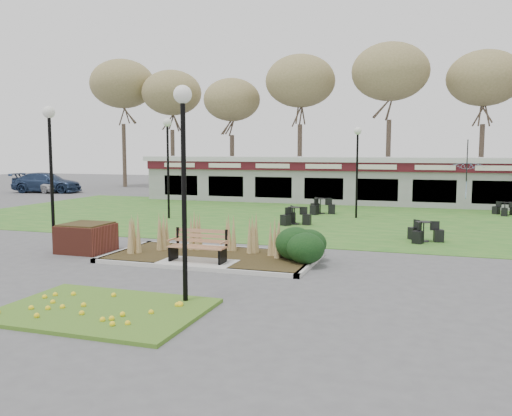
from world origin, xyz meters
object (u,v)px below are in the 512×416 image
(food_pavilion, at_px, (328,180))
(bistro_set_b, at_px, (320,209))
(car_black, at_px, (205,182))
(bistro_set_c, at_px, (423,235))
(bistro_set_d, at_px, (505,211))
(brick_planter, at_px, (86,237))
(lamp_post_far_left, at_px, (168,146))
(bistro_set_a, at_px, (294,219))
(car_blue, at_px, (47,183))
(car_silver, at_px, (41,184))
(lamp_post_mid_right, at_px, (357,152))
(lamp_post_near_left, at_px, (183,146))
(patio_umbrella, at_px, (466,180))
(lamp_post_mid_left, at_px, (50,146))
(park_bench, at_px, (199,245))

(food_pavilion, bearing_deg, bistro_set_b, -82.77)
(food_pavilion, xyz_separation_m, car_black, (-11.62, 7.04, -0.79))
(bistro_set_b, distance_m, bistro_set_c, 9.07)
(food_pavilion, distance_m, bistro_set_d, 10.64)
(brick_planter, relative_size, lamp_post_far_left, 0.31)
(bistro_set_a, xyz_separation_m, car_blue, (-22.98, 11.61, 0.50))
(bistro_set_c, height_order, car_silver, car_silver)
(brick_planter, height_order, lamp_post_mid_right, lamp_post_mid_right)
(lamp_post_near_left, distance_m, bistro_set_d, 21.69)
(bistro_set_a, bearing_deg, car_black, 124.64)
(bistro_set_b, bearing_deg, brick_planter, -111.98)
(brick_planter, distance_m, bistro_set_d, 20.86)
(bistro_set_d, relative_size, car_silver, 0.31)
(lamp_post_near_left, xyz_separation_m, patio_umbrella, (6.62, 20.24, -1.67))
(brick_planter, xyz_separation_m, patio_umbrella, (12.40, 15.74, 1.29))
(lamp_post_mid_right, xyz_separation_m, car_silver, (-25.79, 8.38, -2.56))
(lamp_post_mid_left, height_order, bistro_set_c, lamp_post_mid_left)
(brick_planter, height_order, car_black, car_black)
(bistro_set_a, relative_size, car_black, 0.35)
(bistro_set_d, xyz_separation_m, car_blue, (-32.35, 4.86, 0.54))
(park_bench, relative_size, lamp_post_near_left, 0.36)
(patio_umbrella, bearing_deg, brick_planter, -128.24)
(car_black, bearing_deg, bistro_set_a, -125.37)
(lamp_post_mid_left, height_order, patio_umbrella, lamp_post_mid_left)
(bistro_set_a, xyz_separation_m, car_black, (-12.12, 17.55, 0.41))
(lamp_post_near_left, bearing_deg, lamp_post_mid_right, 84.92)
(lamp_post_near_left, distance_m, lamp_post_far_left, 14.99)
(lamp_post_near_left, relative_size, bistro_set_b, 3.17)
(park_bench, relative_size, patio_umbrella, 0.61)
(car_silver, bearing_deg, bistro_set_c, -103.51)
(bistro_set_a, relative_size, bistro_set_b, 0.99)
(lamp_post_near_left, bearing_deg, bistro_set_b, 91.98)
(lamp_post_mid_left, height_order, bistro_set_d, lamp_post_mid_left)
(lamp_post_near_left, height_order, bistro_set_c, lamp_post_near_left)
(bistro_set_d, bearing_deg, car_silver, 171.69)
(lamp_post_mid_right, height_order, car_black, lamp_post_mid_right)
(lamp_post_far_left, bearing_deg, bistro_set_b, 32.33)
(lamp_post_mid_right, relative_size, patio_umbrella, 1.60)
(car_black, xyz_separation_m, car_blue, (-10.86, -5.94, 0.09))
(lamp_post_mid_left, xyz_separation_m, car_silver, (-17.57, 20.36, -2.79))
(lamp_post_mid_right, distance_m, bistro_set_c, 7.57)
(lamp_post_mid_right, height_order, bistro_set_c, lamp_post_mid_right)
(park_bench, xyz_separation_m, brick_planter, (-4.40, 0.75, -0.11))
(park_bench, relative_size, bistro_set_d, 1.38)
(park_bench, bearing_deg, lamp_post_far_left, 122.05)
(car_black, bearing_deg, lamp_post_mid_right, -114.91)
(bistro_set_b, height_order, car_blue, car_blue)
(bistro_set_a, bearing_deg, bistro_set_b, 86.40)
(lamp_post_near_left, height_order, lamp_post_mid_right, lamp_post_near_left)
(lamp_post_near_left, height_order, bistro_set_d, lamp_post_near_left)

